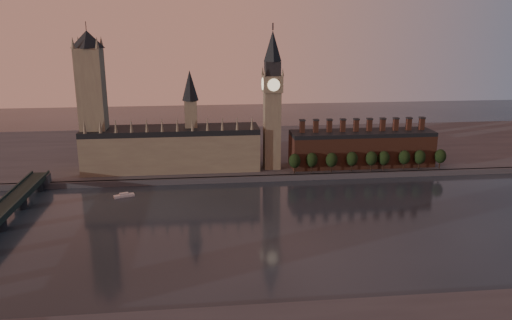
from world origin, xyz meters
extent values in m
plane|color=black|center=(0.00, 0.00, 0.00)|extent=(900.00, 900.00, 0.00)
cube|color=#494A4E|center=(0.00, 90.00, 2.00)|extent=(900.00, 4.00, 4.00)
cube|color=#494A4E|center=(0.00, 180.00, 2.00)|extent=(900.00, 180.00, 4.00)
cube|color=#7D7559|center=(-65.00, 115.00, 18.00)|extent=(130.00, 30.00, 28.00)
cube|color=black|center=(-65.00, 115.00, 34.00)|extent=(130.00, 30.00, 4.00)
cube|color=#7D7559|center=(-50.00, 115.00, 44.00)|extent=(9.00, 9.00, 24.00)
cone|color=black|center=(-50.00, 115.00, 67.00)|extent=(12.00, 12.00, 22.00)
cone|color=#7D7559|center=(-124.00, 101.00, 41.00)|extent=(2.60, 2.60, 10.00)
cone|color=#7D7559|center=(-113.27, 101.00, 41.00)|extent=(2.60, 2.60, 10.00)
cone|color=#7D7559|center=(-102.55, 101.00, 41.00)|extent=(2.60, 2.60, 10.00)
cone|color=#7D7559|center=(-91.82, 101.00, 41.00)|extent=(2.60, 2.60, 10.00)
cone|color=#7D7559|center=(-81.09, 101.00, 41.00)|extent=(2.60, 2.60, 10.00)
cone|color=#7D7559|center=(-70.36, 101.00, 41.00)|extent=(2.60, 2.60, 10.00)
cone|color=#7D7559|center=(-59.64, 101.00, 41.00)|extent=(2.60, 2.60, 10.00)
cone|color=#7D7559|center=(-48.91, 101.00, 41.00)|extent=(2.60, 2.60, 10.00)
cone|color=#7D7559|center=(-38.18, 101.00, 41.00)|extent=(2.60, 2.60, 10.00)
cone|color=#7D7559|center=(-27.45, 101.00, 41.00)|extent=(2.60, 2.60, 10.00)
cone|color=#7D7559|center=(-16.73, 101.00, 41.00)|extent=(2.60, 2.60, 10.00)
cone|color=#7D7559|center=(-6.00, 101.00, 41.00)|extent=(2.60, 2.60, 10.00)
cube|color=#7D7559|center=(-120.00, 115.00, 49.00)|extent=(18.00, 18.00, 90.00)
cone|color=black|center=(-120.00, 115.00, 100.00)|extent=(24.00, 24.00, 12.00)
cylinder|color=#232326|center=(-120.00, 115.00, 106.00)|extent=(0.50, 0.50, 12.00)
cone|color=#7D7559|center=(-128.00, 107.00, 98.00)|extent=(3.00, 3.00, 8.00)
cone|color=#7D7559|center=(-112.00, 107.00, 98.00)|extent=(3.00, 3.00, 8.00)
cone|color=#7D7559|center=(-128.00, 123.00, 98.00)|extent=(3.00, 3.00, 8.00)
cone|color=#7D7559|center=(-112.00, 123.00, 98.00)|extent=(3.00, 3.00, 8.00)
cube|color=#7D7559|center=(10.00, 110.00, 33.00)|extent=(12.00, 12.00, 58.00)
cube|color=#7D7559|center=(10.00, 110.00, 68.00)|extent=(14.00, 14.00, 12.00)
cube|color=#232326|center=(10.00, 110.00, 79.00)|extent=(11.00, 11.00, 10.00)
cone|color=black|center=(10.00, 110.00, 95.00)|extent=(13.00, 13.00, 22.00)
cylinder|color=#232326|center=(10.00, 110.00, 108.50)|extent=(1.00, 1.00, 5.00)
cylinder|color=beige|center=(10.00, 102.80, 68.00)|extent=(9.00, 0.50, 9.00)
cylinder|color=beige|center=(10.00, 117.20, 68.00)|extent=(9.00, 0.50, 9.00)
cylinder|color=beige|center=(2.80, 110.00, 68.00)|extent=(0.50, 9.00, 9.00)
cylinder|color=beige|center=(17.20, 110.00, 68.00)|extent=(0.50, 9.00, 9.00)
cone|color=#7D7559|center=(3.50, 103.50, 77.00)|extent=(2.00, 2.00, 6.00)
cone|color=#7D7559|center=(16.50, 103.50, 77.00)|extent=(2.00, 2.00, 6.00)
cone|color=#7D7559|center=(3.50, 116.50, 77.00)|extent=(2.00, 2.00, 6.00)
cone|color=#7D7559|center=(16.50, 116.50, 77.00)|extent=(2.00, 2.00, 6.00)
cube|color=brown|center=(80.00, 110.00, 16.00)|extent=(110.00, 25.00, 24.00)
cube|color=black|center=(80.00, 110.00, 29.50)|extent=(110.00, 25.00, 3.00)
cube|color=brown|center=(33.00, 110.00, 35.50)|extent=(3.50, 3.50, 9.00)
cube|color=#232326|center=(33.00, 110.00, 40.50)|extent=(4.20, 4.20, 1.00)
cube|color=brown|center=(43.44, 110.00, 35.50)|extent=(3.50, 3.50, 9.00)
cube|color=#232326|center=(43.44, 110.00, 40.50)|extent=(4.20, 4.20, 1.00)
cube|color=brown|center=(53.89, 110.00, 35.50)|extent=(3.50, 3.50, 9.00)
cube|color=#232326|center=(53.89, 110.00, 40.50)|extent=(4.20, 4.20, 1.00)
cube|color=brown|center=(64.33, 110.00, 35.50)|extent=(3.50, 3.50, 9.00)
cube|color=#232326|center=(64.33, 110.00, 40.50)|extent=(4.20, 4.20, 1.00)
cube|color=brown|center=(74.78, 110.00, 35.50)|extent=(3.50, 3.50, 9.00)
cube|color=#232326|center=(74.78, 110.00, 40.50)|extent=(4.20, 4.20, 1.00)
cube|color=brown|center=(85.22, 110.00, 35.50)|extent=(3.50, 3.50, 9.00)
cube|color=#232326|center=(85.22, 110.00, 40.50)|extent=(4.20, 4.20, 1.00)
cube|color=brown|center=(95.67, 110.00, 35.50)|extent=(3.50, 3.50, 9.00)
cube|color=#232326|center=(95.67, 110.00, 40.50)|extent=(4.20, 4.20, 1.00)
cube|color=brown|center=(106.11, 110.00, 35.50)|extent=(3.50, 3.50, 9.00)
cube|color=#232326|center=(106.11, 110.00, 40.50)|extent=(4.20, 4.20, 1.00)
cube|color=brown|center=(116.56, 110.00, 35.50)|extent=(3.50, 3.50, 9.00)
cube|color=#232326|center=(116.56, 110.00, 40.50)|extent=(4.20, 4.20, 1.00)
cube|color=brown|center=(127.00, 110.00, 35.50)|extent=(3.50, 3.50, 9.00)
cube|color=#232326|center=(127.00, 110.00, 40.50)|extent=(4.20, 4.20, 1.00)
cylinder|color=black|center=(24.60, 93.71, 7.00)|extent=(0.80, 0.80, 6.00)
ellipsoid|color=black|center=(24.60, 93.71, 13.50)|extent=(8.60, 8.60, 10.75)
cylinder|color=black|center=(37.68, 95.14, 7.00)|extent=(0.80, 0.80, 6.00)
ellipsoid|color=black|center=(37.68, 95.14, 13.50)|extent=(8.60, 8.60, 10.75)
cylinder|color=black|center=(52.28, 93.55, 7.00)|extent=(0.80, 0.80, 6.00)
ellipsoid|color=black|center=(52.28, 93.55, 13.50)|extent=(8.60, 8.60, 10.75)
cylinder|color=black|center=(68.03, 94.79, 7.00)|extent=(0.80, 0.80, 6.00)
ellipsoid|color=black|center=(68.03, 94.79, 13.50)|extent=(8.60, 8.60, 10.75)
cylinder|color=black|center=(82.93, 94.50, 7.00)|extent=(0.80, 0.80, 6.00)
ellipsoid|color=black|center=(82.93, 94.50, 13.50)|extent=(8.60, 8.60, 10.75)
cylinder|color=black|center=(92.43, 94.29, 7.00)|extent=(0.80, 0.80, 6.00)
ellipsoid|color=black|center=(92.43, 94.29, 13.50)|extent=(8.60, 8.60, 10.75)
cylinder|color=black|center=(108.45, 94.41, 7.00)|extent=(0.80, 0.80, 6.00)
ellipsoid|color=black|center=(108.45, 94.41, 13.50)|extent=(8.60, 8.60, 10.75)
cylinder|color=black|center=(120.30, 94.02, 7.00)|extent=(0.80, 0.80, 6.00)
ellipsoid|color=black|center=(120.30, 94.02, 13.50)|extent=(8.60, 8.60, 10.75)
cylinder|color=black|center=(136.85, 94.56, 7.00)|extent=(0.80, 0.80, 6.00)
ellipsoid|color=black|center=(136.85, 94.56, 13.50)|extent=(8.60, 8.60, 10.75)
cube|color=#494A4E|center=(-155.00, 90.00, 7.00)|extent=(14.00, 8.00, 6.00)
cylinder|color=#232326|center=(-155.00, 51.00, 3.88)|extent=(8.00, 8.00, 7.75)
cylinder|color=#232326|center=(-155.00, 85.00, 3.88)|extent=(8.00, 8.00, 7.75)
cube|color=silver|center=(-94.67, 66.29, 0.75)|extent=(13.69, 8.09, 1.51)
cube|color=silver|center=(-94.67, 66.29, 2.07)|extent=(6.28, 4.61, 1.13)
camera|label=1|loc=(-42.42, -252.64, 109.98)|focal=35.00mm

